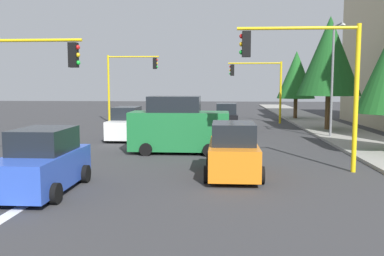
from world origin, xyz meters
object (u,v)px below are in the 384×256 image
car_blue (43,163)px  traffic_signal_far_left (259,80)px  traffic_signal_far_right (128,75)px  delivery_van_green (179,127)px  car_black (226,118)px  traffic_signal_near_left (308,68)px  car_white (126,125)px  car_orange (233,152)px  tree_roadside_far (296,75)px  street_lamp_curbside (334,68)px  traffic_signal_near_right (18,75)px  tree_roadside_mid (330,56)px

car_blue → traffic_signal_far_left: bearing=159.6°
traffic_signal_far_right → traffic_signal_far_left: bearing=90.0°
delivery_van_green → car_black: bearing=166.8°
car_blue → traffic_signal_near_left: bearing=112.4°
car_white → car_orange: 11.65m
delivery_van_green → traffic_signal_far_right: bearing=-159.2°
tree_roadside_far → car_white: bearing=-40.4°
traffic_signal_far_left → traffic_signal_near_left: (20.00, 0.05, 0.19)m
traffic_signal_far_right → street_lamp_curbside: size_ratio=0.84×
traffic_signal_near_right → car_orange: traffic_signal_near_right is taller
tree_roadside_far → traffic_signal_far_left: bearing=-44.0°
traffic_signal_near_left → car_blue: size_ratio=1.34×
traffic_signal_near_left → car_blue: 10.01m
traffic_signal_far_left → street_lamp_curbside: size_ratio=0.76×
car_black → traffic_signal_far_right: bearing=-123.0°
traffic_signal_far_left → car_orange: traffic_signal_far_left is taller
street_lamp_curbside → tree_roadside_mid: 4.57m
car_blue → delivery_van_green: bearing=155.5°
traffic_signal_far_right → traffic_signal_near_left: size_ratio=1.05×
tree_roadside_mid → car_blue: tree_roadside_mid is taller
traffic_signal_far_right → street_lamp_curbside: 18.19m
car_orange → traffic_signal_near_right: bearing=-96.6°
delivery_van_green → car_orange: size_ratio=1.18×
traffic_signal_far_right → delivery_van_green: 17.36m
delivery_van_green → street_lamp_curbside: bearing=122.4°
traffic_signal_far_right → car_black: traffic_signal_far_right is taller
delivery_van_green → tree_roadside_mid: bearing=136.0°
tree_roadside_mid → car_white: size_ratio=1.95×
traffic_signal_far_right → car_orange: size_ratio=1.45×
tree_roadside_mid → traffic_signal_far_left: bearing=-144.0°
traffic_signal_far_right → delivery_van_green: traffic_signal_far_right is taller
traffic_signal_near_right → car_white: bearing=165.7°
traffic_signal_near_right → car_black: 16.96m
tree_roadside_mid → tree_roadside_far: 10.07m
tree_roadside_far → car_white: tree_roadside_far is taller
street_lamp_curbside → car_orange: (10.59, -6.32, -3.45)m
traffic_signal_near_right → street_lamp_curbside: bearing=123.0°
car_blue → car_white: bearing=-178.9°
street_lamp_curbside → car_blue: bearing=-43.0°
traffic_signal_near_right → traffic_signal_far_right: (-20.00, -0.11, 0.45)m
traffic_signal_near_right → car_blue: traffic_signal_near_right is taller
tree_roadside_far → car_orange: 26.06m
delivery_van_green → car_black: 10.74m
car_blue → car_black: 19.03m
car_white → car_black: (-5.60, 6.16, -0.00)m
traffic_signal_near_right → traffic_signal_far_left: 22.95m
traffic_signal_near_right → car_orange: bearing=83.4°
traffic_signal_far_left → tree_roadside_far: bearing=136.0°
traffic_signal_near_left → delivery_van_green: bearing=-126.9°
traffic_signal_near_left → street_lamp_curbside: (-9.61, 3.52, 0.39)m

